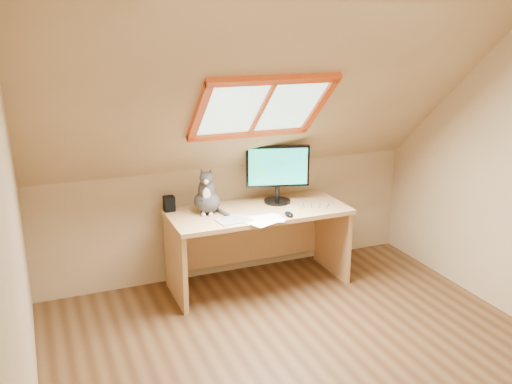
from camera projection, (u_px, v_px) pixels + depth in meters
name	position (u px, v px, depth m)	size (l,w,h in m)	color
ground	(321.00, 372.00, 3.79)	(3.50, 3.50, 0.00)	brown
room_shell	(337.00, 167.00, 3.29)	(3.52, 3.52, 2.41)	tan
desk	(255.00, 231.00, 4.97)	(1.53, 0.67, 0.70)	tan
monitor	(278.00, 170.00, 4.95)	(0.55, 0.23, 0.51)	black
cat	(207.00, 196.00, 4.73)	(0.28, 0.31, 0.40)	#47413E
desk_speaker	(169.00, 204.00, 4.80)	(0.09, 0.09, 0.13)	black
graphics_tablet	(233.00, 220.00, 4.58)	(0.26, 0.19, 0.01)	#B2B2B7
mouse	(289.00, 214.00, 4.68)	(0.06, 0.11, 0.03)	black
papers	(262.00, 220.00, 4.59)	(0.35, 0.30, 0.01)	white
cables	(307.00, 207.00, 4.89)	(0.51, 0.26, 0.01)	silver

